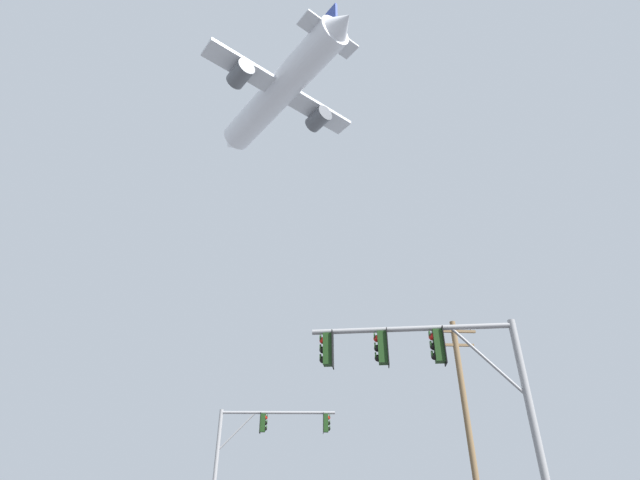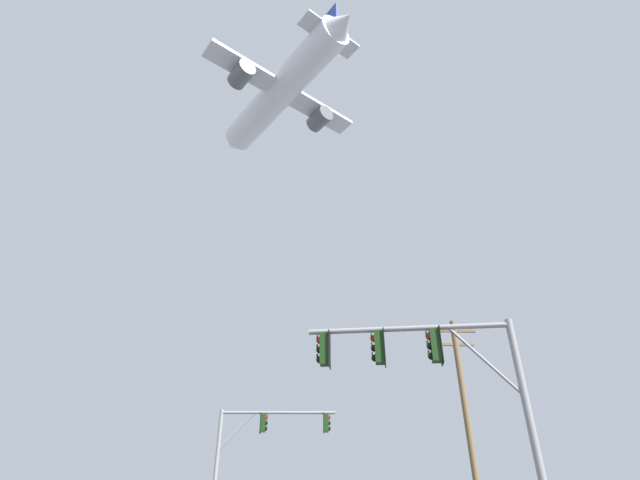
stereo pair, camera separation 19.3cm
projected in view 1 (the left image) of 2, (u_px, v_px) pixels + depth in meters
The scene contains 4 objects.
signal_pole_near at pixel (435, 370), 12.45m from camera, with size 5.69×1.15×5.92m.
signal_pole_far at pixel (261, 438), 24.02m from camera, with size 6.22×0.58×5.81m.
utility_pole at pixel (466, 413), 20.98m from camera, with size 2.20×0.28×9.40m.
airplane at pixel (279, 92), 61.19m from camera, with size 20.07×25.33×7.81m.
Camera 1 is at (-1.15, -4.89, 1.45)m, focal length 25.69 mm.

